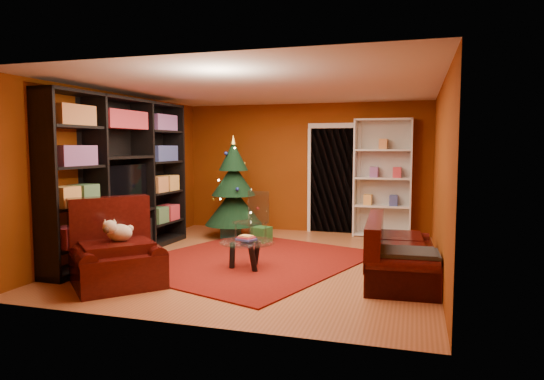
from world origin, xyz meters
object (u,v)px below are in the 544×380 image
(media_unit, at_px, (120,178))
(coffee_table, at_px, (247,255))
(gift_box_teal, at_px, (231,229))
(dog, at_px, (120,233))
(white_bookshelf, at_px, (382,178))
(gift_box_red, at_px, (241,224))
(christmas_tree, at_px, (234,187))
(armchair, at_px, (117,251))
(sofa, at_px, (401,248))
(rug, at_px, (249,260))
(acrylic_chair, at_px, (251,222))
(gift_box_green, at_px, (262,235))

(media_unit, distance_m, coffee_table, 2.44)
(gift_box_teal, xyz_separation_m, dog, (-0.22, -3.27, 0.49))
(white_bookshelf, distance_m, dog, 5.20)
(white_bookshelf, bearing_deg, coffee_table, -117.74)
(gift_box_red, relative_size, coffee_table, 0.27)
(christmas_tree, height_order, gift_box_teal, christmas_tree)
(armchair, height_order, sofa, armchair)
(gift_box_red, bearing_deg, rug, -67.34)
(christmas_tree, distance_m, acrylic_chair, 1.18)
(sofa, distance_m, coffee_table, 2.12)
(sofa, bearing_deg, armchair, 108.16)
(dog, bearing_deg, gift_box_green, 26.55)
(christmas_tree, relative_size, gift_box_teal, 6.14)
(gift_box_teal, relative_size, armchair, 0.29)
(gift_box_teal, relative_size, gift_box_green, 1.11)
(christmas_tree, bearing_deg, sofa, -34.27)
(armchair, bearing_deg, sofa, -25.32)
(armchair, relative_size, dog, 2.80)
(gift_box_teal, bearing_deg, dog, -93.87)
(white_bookshelf, xyz_separation_m, acrylic_chair, (-2.09, -1.70, -0.69))
(gift_box_green, height_order, acrylic_chair, acrylic_chair)
(gift_box_red, distance_m, armchair, 4.35)
(dog, bearing_deg, white_bookshelf, 8.98)
(sofa, bearing_deg, acrylic_chair, 59.84)
(rug, relative_size, sofa, 1.79)
(coffee_table, xyz_separation_m, acrylic_chair, (-0.44, 1.43, 0.23))
(christmas_tree, relative_size, dog, 4.92)
(gift_box_teal, height_order, acrylic_chair, acrylic_chair)
(christmas_tree, bearing_deg, acrylic_chair, -52.91)
(gift_box_red, height_order, acrylic_chair, acrylic_chair)
(gift_box_teal, relative_size, gift_box_red, 1.49)
(gift_box_teal, bearing_deg, gift_box_red, 99.28)
(gift_box_red, bearing_deg, dog, -90.78)
(sofa, bearing_deg, dog, 107.11)
(dog, xyz_separation_m, coffee_table, (1.31, 1.12, -0.45))
(gift_box_green, height_order, dog, dog)
(sofa, height_order, acrylic_chair, acrylic_chair)
(gift_box_green, height_order, coffee_table, coffee_table)
(gift_box_green, distance_m, armchair, 3.20)
(dog, relative_size, sofa, 0.21)
(rug, bearing_deg, sofa, -9.57)
(gift_box_teal, xyz_separation_m, gift_box_red, (-0.16, 1.00, -0.05))
(white_bookshelf, distance_m, sofa, 3.14)
(gift_box_teal, xyz_separation_m, gift_box_green, (0.71, -0.29, -0.02))
(gift_box_green, distance_m, sofa, 3.05)
(media_unit, relative_size, gift_box_red, 15.08)
(gift_box_green, xyz_separation_m, armchair, (-0.93, -3.05, 0.29))
(rug, xyz_separation_m, white_bookshelf, (1.79, 2.64, 1.12))
(media_unit, bearing_deg, acrylic_chair, 36.65)
(dog, bearing_deg, gift_box_teal, 40.01)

